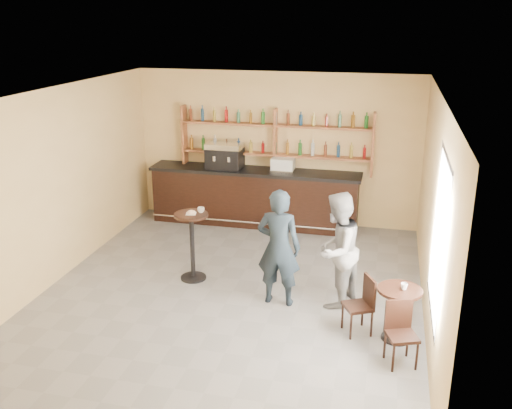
% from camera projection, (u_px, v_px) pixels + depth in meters
% --- Properties ---
extents(floor, '(7.00, 7.00, 0.00)m').
position_uv_depth(floor, '(233.00, 291.00, 9.31)').
color(floor, slate).
rests_on(floor, ground).
extents(ceiling, '(7.00, 7.00, 0.00)m').
position_uv_depth(ceiling, '(230.00, 94.00, 8.29)').
color(ceiling, white).
rests_on(ceiling, wall_back).
extents(wall_back, '(7.00, 0.00, 7.00)m').
position_uv_depth(wall_back, '(276.00, 148.00, 12.03)').
color(wall_back, '#F4CD8A').
rests_on(wall_back, floor).
extents(wall_front, '(7.00, 0.00, 7.00)m').
position_uv_depth(wall_front, '(135.00, 305.00, 5.57)').
color(wall_front, '#F4CD8A').
rests_on(wall_front, floor).
extents(wall_left, '(0.00, 7.00, 7.00)m').
position_uv_depth(wall_left, '(58.00, 185.00, 9.46)').
color(wall_left, '#F4CD8A').
rests_on(wall_left, floor).
extents(wall_right, '(0.00, 7.00, 7.00)m').
position_uv_depth(wall_right, '(433.00, 213.00, 8.14)').
color(wall_right, '#F4CD8A').
rests_on(wall_right, floor).
extents(window_pane, '(0.00, 2.00, 2.00)m').
position_uv_depth(window_pane, '(439.00, 237.00, 7.01)').
color(window_pane, white).
rests_on(window_pane, wall_right).
extents(window_frame, '(0.04, 1.70, 2.10)m').
position_uv_depth(window_frame, '(439.00, 237.00, 7.01)').
color(window_frame, black).
rests_on(window_frame, wall_right).
extents(shelf_unit, '(4.00, 0.26, 1.40)m').
position_uv_depth(shelf_unit, '(275.00, 140.00, 11.84)').
color(shelf_unit, brown).
rests_on(shelf_unit, wall_back).
extents(liquor_bottles, '(3.68, 0.10, 1.00)m').
position_uv_depth(liquor_bottles, '(275.00, 132.00, 11.79)').
color(liquor_bottles, '#8C5919').
rests_on(liquor_bottles, shelf_unit).
extents(bar_counter, '(4.45, 0.87, 1.20)m').
position_uv_depth(bar_counter, '(255.00, 197.00, 12.11)').
color(bar_counter, black).
rests_on(bar_counter, floor).
extents(espresso_machine, '(0.76, 0.51, 0.53)m').
position_uv_depth(espresso_machine, '(225.00, 156.00, 11.98)').
color(espresso_machine, black).
rests_on(espresso_machine, bar_counter).
extents(pastry_case, '(0.48, 0.38, 0.28)m').
position_uv_depth(pastry_case, '(283.00, 165.00, 11.74)').
color(pastry_case, silver).
rests_on(pastry_case, bar_counter).
extents(pedestal_table, '(0.59, 0.59, 1.17)m').
position_uv_depth(pedestal_table, '(192.00, 247.00, 9.58)').
color(pedestal_table, black).
rests_on(pedestal_table, floor).
extents(napkin, '(0.20, 0.20, 0.00)m').
position_uv_depth(napkin, '(191.00, 214.00, 9.39)').
color(napkin, white).
rests_on(napkin, pedestal_table).
extents(donut, '(0.16, 0.16, 0.05)m').
position_uv_depth(donut, '(191.00, 212.00, 9.37)').
color(donut, '#E39153').
rests_on(donut, napkin).
extents(cup_pedestal, '(0.12, 0.12, 0.09)m').
position_uv_depth(cup_pedestal, '(201.00, 210.00, 9.44)').
color(cup_pedestal, white).
rests_on(cup_pedestal, pedestal_table).
extents(man_main, '(0.69, 0.47, 1.86)m').
position_uv_depth(man_main, '(279.00, 247.00, 8.67)').
color(man_main, black).
rests_on(man_main, floor).
extents(cafe_table, '(0.69, 0.69, 0.77)m').
position_uv_depth(cafe_table, '(398.00, 314.00, 7.83)').
color(cafe_table, black).
rests_on(cafe_table, floor).
extents(cup_cafe, '(0.11, 0.11, 0.09)m').
position_uv_depth(cup_cafe, '(404.00, 286.00, 7.68)').
color(cup_cafe, white).
rests_on(cup_cafe, cafe_table).
extents(chair_west, '(0.49, 0.49, 0.84)m').
position_uv_depth(chair_west, '(358.00, 306.00, 7.98)').
color(chair_west, black).
rests_on(chair_west, floor).
extents(chair_south, '(0.47, 0.47, 0.84)m').
position_uv_depth(chair_south, '(402.00, 335.00, 7.25)').
color(chair_south, black).
rests_on(chair_south, floor).
extents(patron_second, '(0.96, 1.07, 1.81)m').
position_uv_depth(patron_second, '(337.00, 250.00, 8.64)').
color(patron_second, gray).
rests_on(patron_second, floor).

